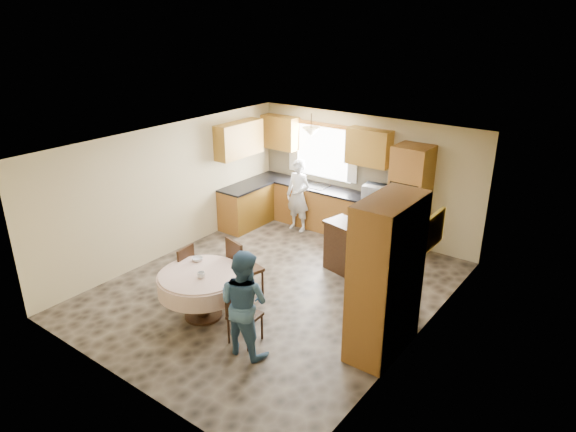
{
  "coord_description": "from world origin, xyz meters",
  "views": [
    {
      "loc": [
        4.77,
        -6.0,
        4.41
      ],
      "look_at": [
        0.06,
        0.3,
        1.25
      ],
      "focal_mm": 32.0,
      "sensor_mm": 36.0,
      "label": 1
    }
  ],
  "objects_px": {
    "oven_tower": "(409,200)",
    "dining_table": "(201,283)",
    "person_dining": "(244,303)",
    "cupboard": "(386,278)",
    "chair_right": "(240,309)",
    "chair_back": "(241,265)",
    "person_sink": "(298,195)",
    "chair_left": "(182,269)",
    "sideboard": "(356,253)"
  },
  "relations": [
    {
      "from": "chair_left",
      "to": "chair_back",
      "type": "distance_m",
      "value": 0.96
    },
    {
      "from": "sideboard",
      "to": "chair_right",
      "type": "xyz_separation_m",
      "value": [
        -0.33,
        -2.68,
        0.07
      ]
    },
    {
      "from": "cupboard",
      "to": "dining_table",
      "type": "relative_size",
      "value": 1.71
    },
    {
      "from": "cupboard",
      "to": "person_dining",
      "type": "bearing_deg",
      "value": -141.8
    },
    {
      "from": "sideboard",
      "to": "dining_table",
      "type": "bearing_deg",
      "value": -102.59
    },
    {
      "from": "cupboard",
      "to": "person_sink",
      "type": "relative_size",
      "value": 1.44
    },
    {
      "from": "dining_table",
      "to": "person_sink",
      "type": "relative_size",
      "value": 0.84
    },
    {
      "from": "sideboard",
      "to": "cupboard",
      "type": "bearing_deg",
      "value": -37.96
    },
    {
      "from": "oven_tower",
      "to": "chair_right",
      "type": "height_order",
      "value": "oven_tower"
    },
    {
      "from": "oven_tower",
      "to": "dining_table",
      "type": "xyz_separation_m",
      "value": [
        -1.51,
        -4.02,
        -0.48
      ]
    },
    {
      "from": "person_sink",
      "to": "person_dining",
      "type": "xyz_separation_m",
      "value": [
        1.9,
        -3.89,
        -0.01
      ]
    },
    {
      "from": "dining_table",
      "to": "chair_left",
      "type": "height_order",
      "value": "chair_left"
    },
    {
      "from": "cupboard",
      "to": "chair_right",
      "type": "bearing_deg",
      "value": -149.26
    },
    {
      "from": "dining_table",
      "to": "chair_left",
      "type": "bearing_deg",
      "value": 161.97
    },
    {
      "from": "chair_left",
      "to": "person_sink",
      "type": "distance_m",
      "value": 3.42
    },
    {
      "from": "sideboard",
      "to": "chair_right",
      "type": "distance_m",
      "value": 2.7
    },
    {
      "from": "chair_back",
      "to": "sideboard",
      "type": "bearing_deg",
      "value": -107.73
    },
    {
      "from": "dining_table",
      "to": "cupboard",
      "type": "bearing_deg",
      "value": 19.38
    },
    {
      "from": "dining_table",
      "to": "chair_back",
      "type": "distance_m",
      "value": 0.79
    },
    {
      "from": "chair_back",
      "to": "chair_right",
      "type": "distance_m",
      "value": 1.19
    },
    {
      "from": "sideboard",
      "to": "person_dining",
      "type": "xyz_separation_m",
      "value": [
        -0.12,
        -2.83,
        0.33
      ]
    },
    {
      "from": "dining_table",
      "to": "chair_back",
      "type": "xyz_separation_m",
      "value": [
        0.1,
        0.79,
        0.0
      ]
    },
    {
      "from": "dining_table",
      "to": "chair_left",
      "type": "relative_size",
      "value": 1.42
    },
    {
      "from": "person_dining",
      "to": "cupboard",
      "type": "bearing_deg",
      "value": -144.17
    },
    {
      "from": "chair_left",
      "to": "person_sink",
      "type": "height_order",
      "value": "person_sink"
    },
    {
      "from": "chair_right",
      "to": "cupboard",
      "type": "bearing_deg",
      "value": -63.39
    },
    {
      "from": "cupboard",
      "to": "person_dining",
      "type": "relative_size",
      "value": 1.46
    },
    {
      "from": "cupboard",
      "to": "dining_table",
      "type": "height_order",
      "value": "cupboard"
    },
    {
      "from": "sideboard",
      "to": "person_dining",
      "type": "relative_size",
      "value": 0.8
    },
    {
      "from": "oven_tower",
      "to": "sideboard",
      "type": "height_order",
      "value": "oven_tower"
    },
    {
      "from": "sideboard",
      "to": "chair_back",
      "type": "relative_size",
      "value": 1.16
    },
    {
      "from": "oven_tower",
      "to": "chair_back",
      "type": "xyz_separation_m",
      "value": [
        -1.41,
        -3.23,
        -0.48
      ]
    },
    {
      "from": "cupboard",
      "to": "dining_table",
      "type": "bearing_deg",
      "value": -160.62
    },
    {
      "from": "dining_table",
      "to": "oven_tower",
      "type": "bearing_deg",
      "value": 69.43
    },
    {
      "from": "sideboard",
      "to": "chair_left",
      "type": "xyz_separation_m",
      "value": [
        -1.89,
        -2.35,
        0.07
      ]
    },
    {
      "from": "sideboard",
      "to": "dining_table",
      "type": "distance_m",
      "value": 2.85
    },
    {
      "from": "oven_tower",
      "to": "dining_table",
      "type": "height_order",
      "value": "oven_tower"
    },
    {
      "from": "chair_left",
      "to": "chair_right",
      "type": "bearing_deg",
      "value": 70.1
    },
    {
      "from": "oven_tower",
      "to": "chair_left",
      "type": "distance_m",
      "value": 4.42
    },
    {
      "from": "chair_left",
      "to": "cupboard",
      "type": "bearing_deg",
      "value": 93.79
    },
    {
      "from": "person_dining",
      "to": "chair_back",
      "type": "bearing_deg",
      "value": -48.92
    },
    {
      "from": "sideboard",
      "to": "chair_left",
      "type": "height_order",
      "value": "chair_left"
    },
    {
      "from": "oven_tower",
      "to": "person_dining",
      "type": "xyz_separation_m",
      "value": [
        -0.42,
        -4.28,
        -0.29
      ]
    },
    {
      "from": "chair_back",
      "to": "person_sink",
      "type": "relative_size",
      "value": 0.68
    },
    {
      "from": "sideboard",
      "to": "dining_table",
      "type": "xyz_separation_m",
      "value": [
        -1.21,
        -2.57,
        0.15
      ]
    },
    {
      "from": "cupboard",
      "to": "chair_right",
      "type": "relative_size",
      "value": 2.46
    },
    {
      "from": "oven_tower",
      "to": "cupboard",
      "type": "bearing_deg",
      "value": -71.03
    },
    {
      "from": "person_dining",
      "to": "person_sink",
      "type": "bearing_deg",
      "value": -66.36
    },
    {
      "from": "chair_back",
      "to": "person_sink",
      "type": "bearing_deg",
      "value": -58.12
    },
    {
      "from": "oven_tower",
      "to": "chair_right",
      "type": "relative_size",
      "value": 2.33
    }
  ]
}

